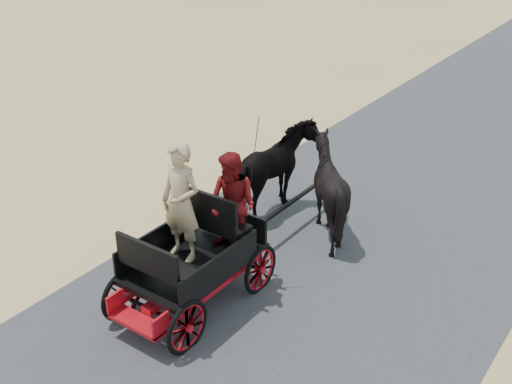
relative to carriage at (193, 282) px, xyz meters
The scene contains 7 objects.
ground 1.20m from the carriage, 18.03° to the right, with size 140.00×140.00×0.00m, color tan.
road 1.20m from the carriage, 18.03° to the right, with size 6.00×140.00×0.01m, color #38383A.
carriage is the anchor object (origin of this frame).
horse_left 3.09m from the carriage, 100.39° to the left, with size 0.91×2.01×1.70m, color black.
horse_right 3.09m from the carriage, 79.61° to the left, with size 1.37×1.54×1.70m, color black.
driver_man 1.28m from the carriage, 165.96° to the left, with size 0.66×0.43×1.80m, color tan.
passenger_woman 1.33m from the carriage, 63.43° to the left, with size 0.77×0.60×1.58m, color #660C0F.
Camera 1 is at (4.26, -5.50, 5.91)m, focal length 45.00 mm.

